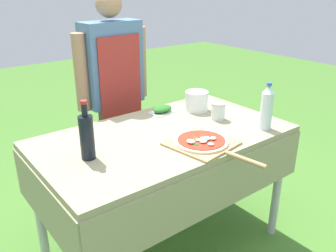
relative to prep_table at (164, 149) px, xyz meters
name	(u,v)px	position (x,y,z in m)	size (l,w,h in m)	color
ground_plane	(165,245)	(0.00, 0.00, -0.70)	(12.00, 12.00, 0.00)	#477A2D
prep_table	(164,149)	(0.00, 0.00, 0.00)	(1.46, 0.84, 0.80)	gray
person_cook	(114,85)	(0.08, 0.71, 0.22)	(0.58, 0.22, 1.56)	#4C4C51
pizza_on_peel	(203,143)	(0.07, -0.25, 0.11)	(0.36, 0.56, 0.05)	tan
oil_bottle	(87,136)	(-0.48, -0.01, 0.22)	(0.07, 0.07, 0.30)	black
water_bottle	(267,107)	(0.51, -0.31, 0.23)	(0.07, 0.07, 0.28)	silver
herb_container	(162,109)	(0.20, 0.29, 0.12)	(0.18, 0.14, 0.05)	silver
mixing_tub	(197,101)	(0.41, 0.18, 0.17)	(0.15, 0.15, 0.13)	silver
sauce_jar	(218,112)	(0.41, -0.03, 0.15)	(0.09, 0.09, 0.11)	silver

